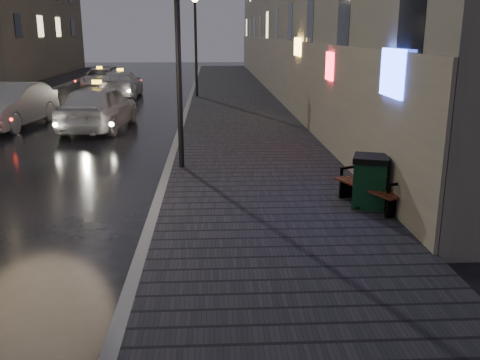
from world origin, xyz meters
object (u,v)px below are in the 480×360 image
at_px(lamp_far, 196,34).
at_px(bench, 375,185).
at_px(taxi_near, 99,107).
at_px(car_left_mid, 11,105).
at_px(taxi_mid, 121,84).
at_px(lamp_near, 178,35).
at_px(trash_bin, 370,181).
at_px(taxi_far, 100,79).

bearing_deg(lamp_far, bench, -78.23).
distance_m(taxi_near, car_left_mid, 3.57).
distance_m(bench, taxi_mid, 22.13).
height_order(taxi_near, car_left_mid, taxi_near).
bearing_deg(car_left_mid, taxi_mid, 81.41).
bearing_deg(taxi_near, bench, 132.47).
bearing_deg(taxi_mid, lamp_near, 102.54).
bearing_deg(bench, trash_bin, 179.26).
xyz_separation_m(bench, taxi_far, (-10.46, 25.39, 0.06)).
xyz_separation_m(lamp_far, taxi_far, (-6.40, 5.89, -2.84)).
height_order(lamp_near, car_left_mid, lamp_near).
distance_m(taxi_mid, taxi_far, 5.33).
height_order(lamp_far, taxi_mid, lamp_far).
bearing_deg(taxi_far, lamp_near, -79.81).
height_order(lamp_far, bench, lamp_far).
relative_size(bench, car_left_mid, 0.36).
distance_m(lamp_far, bench, 20.12).
bearing_deg(car_left_mid, taxi_far, 94.67).
xyz_separation_m(trash_bin, taxi_far, (-10.35, 25.43, -0.03)).
height_order(lamp_near, trash_bin, lamp_near).
distance_m(bench, trash_bin, 0.15).
height_order(bench, taxi_near, taxi_near).
bearing_deg(bench, lamp_far, 78.04).
distance_m(trash_bin, taxi_near, 12.51).
height_order(lamp_far, trash_bin, lamp_far).
distance_m(car_left_mid, taxi_far, 14.58).
xyz_separation_m(bench, taxi_near, (-7.49, 10.06, 0.27)).
xyz_separation_m(taxi_near, taxi_mid, (-0.84, 10.44, -0.12)).
bearing_deg(lamp_near, car_left_mid, 133.34).
relative_size(taxi_near, taxi_mid, 0.99).
xyz_separation_m(lamp_near, bench, (4.06, -3.49, -2.90)).
xyz_separation_m(trash_bin, taxi_mid, (-8.22, 20.55, 0.06)).
height_order(trash_bin, taxi_mid, taxi_mid).
xyz_separation_m(trash_bin, taxi_near, (-7.37, 10.10, 0.17)).
height_order(lamp_far, car_left_mid, lamp_far).
bearing_deg(trash_bin, taxi_far, 131.43).
bearing_deg(taxi_near, lamp_far, -104.14).
bearing_deg(taxi_mid, lamp_far, 165.18).
distance_m(bench, taxi_near, 12.54).
height_order(lamp_near, bench, lamp_near).
xyz_separation_m(lamp_near, car_left_mid, (-6.91, 7.32, -2.65)).
xyz_separation_m(lamp_far, trash_bin, (3.95, -19.54, -2.81)).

